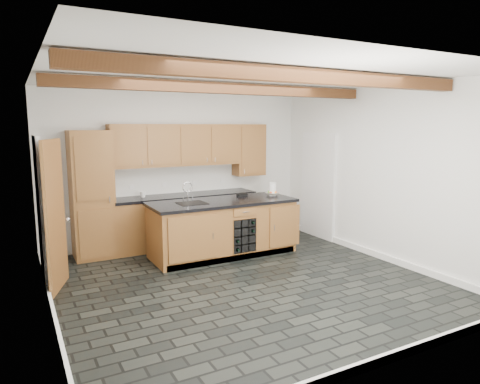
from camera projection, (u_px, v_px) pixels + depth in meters
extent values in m
plane|color=black|center=(244.00, 281.00, 6.03)|extent=(5.00, 5.00, 0.00)
plane|color=white|center=(180.00, 167.00, 8.00)|extent=(5.00, 0.00, 5.00)
plane|color=white|center=(43.00, 197.00, 4.65)|extent=(0.00, 5.00, 5.00)
plane|color=white|center=(378.00, 173.00, 6.99)|extent=(0.00, 5.00, 5.00)
plane|color=white|center=(244.00, 77.00, 5.61)|extent=(5.00, 5.00, 0.00)
cube|color=#532D15|center=(298.00, 76.00, 4.58)|extent=(4.90, 0.15, 0.15)
cube|color=#532D15|center=(224.00, 88.00, 6.14)|extent=(4.90, 0.15, 0.15)
cube|color=white|center=(53.00, 314.00, 4.87)|extent=(0.04, 5.00, 0.10)
cube|color=white|center=(373.00, 253.00, 7.18)|extent=(0.04, 5.00, 0.10)
cube|color=white|center=(376.00, 362.00, 3.87)|extent=(5.00, 0.04, 0.10)
cube|color=white|center=(41.00, 210.00, 5.85)|extent=(0.06, 0.94, 2.04)
cube|color=olive|center=(55.00, 215.00, 5.62)|extent=(0.31, 0.77, 2.00)
cube|color=white|center=(318.00, 185.00, 8.34)|extent=(0.06, 0.98, 2.04)
cube|color=black|center=(319.00, 186.00, 8.35)|extent=(0.02, 0.86, 1.96)
cube|color=olive|center=(92.00, 195.00, 7.02)|extent=(0.65, 0.60, 2.10)
cube|color=olive|center=(186.00, 221.00, 7.87)|extent=(2.60, 0.60, 0.88)
cube|color=black|center=(185.00, 196.00, 7.80)|extent=(2.64, 0.62, 0.05)
cube|color=white|center=(179.00, 179.00, 8.01)|extent=(2.60, 0.02, 0.52)
cube|color=olive|center=(176.00, 145.00, 7.72)|extent=(2.40, 0.35, 0.75)
cube|color=olive|center=(249.00, 150.00, 8.44)|extent=(0.60, 0.35, 1.00)
cube|color=olive|center=(223.00, 229.00, 7.24)|extent=(2.40, 0.90, 0.88)
cube|color=black|center=(223.00, 202.00, 7.17)|extent=(2.46, 0.96, 0.05)
cube|color=olive|center=(193.00, 238.00, 6.49)|extent=(0.80, 0.02, 0.70)
cube|color=olive|center=(285.00, 226.00, 7.27)|extent=(0.60, 0.02, 0.70)
cube|color=black|center=(241.00, 234.00, 7.06)|extent=(0.42, 0.30, 0.56)
cylinder|color=black|center=(234.00, 248.00, 6.99)|extent=(0.07, 0.26, 0.07)
cylinder|color=black|center=(234.00, 240.00, 6.97)|extent=(0.07, 0.26, 0.07)
cylinder|color=black|center=(249.00, 229.00, 7.08)|extent=(0.07, 0.26, 0.07)
cylinder|color=black|center=(249.00, 221.00, 7.06)|extent=(0.07, 0.26, 0.07)
cube|color=black|center=(192.00, 204.00, 6.91)|extent=(0.45, 0.40, 0.02)
cylinder|color=silver|center=(188.00, 196.00, 7.05)|extent=(0.02, 0.02, 0.20)
torus|color=silver|center=(188.00, 187.00, 7.03)|extent=(0.18, 0.02, 0.18)
cylinder|color=silver|center=(183.00, 200.00, 7.02)|extent=(0.02, 0.02, 0.08)
cylinder|color=silver|center=(192.00, 199.00, 7.09)|extent=(0.02, 0.02, 0.08)
cube|color=black|center=(242.00, 195.00, 7.63)|extent=(0.19, 0.12, 0.04)
cylinder|color=black|center=(242.00, 193.00, 7.62)|extent=(0.12, 0.12, 0.01)
imported|color=beige|center=(272.00, 194.00, 7.70)|extent=(0.30, 0.30, 0.06)
sphere|color=red|center=(275.00, 192.00, 7.71)|extent=(0.07, 0.07, 0.07)
sphere|color=orange|center=(272.00, 192.00, 7.74)|extent=(0.07, 0.07, 0.07)
sphere|color=#508F27|center=(270.00, 192.00, 7.70)|extent=(0.07, 0.07, 0.07)
sphere|color=#D54720|center=(271.00, 193.00, 7.65)|extent=(0.07, 0.07, 0.07)
sphere|color=orange|center=(275.00, 192.00, 7.66)|extent=(0.07, 0.07, 0.07)
cylinder|color=white|center=(273.00, 189.00, 7.67)|extent=(0.12, 0.12, 0.23)
imported|color=white|center=(143.00, 194.00, 7.47)|extent=(0.14, 0.14, 0.11)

